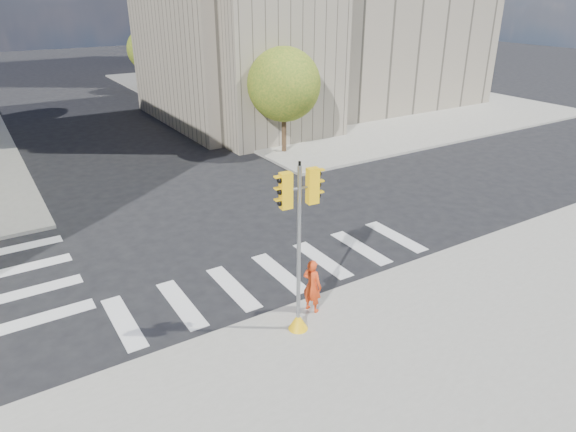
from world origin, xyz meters
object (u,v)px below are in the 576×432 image
(lamp_far, at_px, (177,47))
(traffic_signal, at_px, (299,263))
(lamp_near, at_px, (257,66))
(photographer, at_px, (312,286))

(lamp_far, distance_m, traffic_signal, 34.55)
(lamp_near, xyz_separation_m, photographer, (-8.54, -18.60, -3.58))
(lamp_near, relative_size, traffic_signal, 1.63)
(lamp_near, height_order, traffic_signal, lamp_near)
(lamp_near, distance_m, lamp_far, 14.00)
(lamp_far, bearing_deg, traffic_signal, -105.82)
(lamp_far, height_order, photographer, lamp_far)
(lamp_far, xyz_separation_m, traffic_signal, (-9.40, -33.16, -2.30))
(photographer, bearing_deg, traffic_signal, 100.50)
(traffic_signal, bearing_deg, lamp_near, 69.18)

